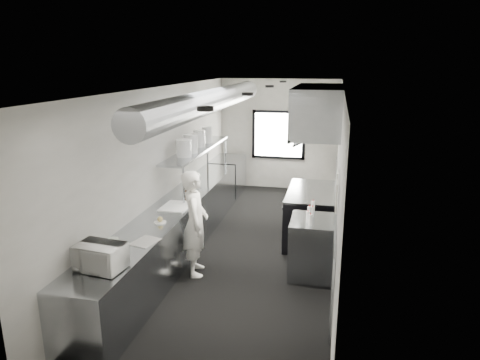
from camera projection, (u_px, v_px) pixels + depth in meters
The scene contains 35 objects.
floor at pixel (247, 249), 7.68m from camera, with size 3.00×8.00×0.01m, color black.
ceiling at pixel (248, 88), 6.94m from camera, with size 3.00×8.00×0.01m, color silver.
wall_back at pixel (279, 135), 11.08m from camera, with size 3.00×0.02×2.80m, color beige.
wall_front at pixel (150, 290), 3.54m from camera, with size 3.00×0.02×2.80m, color beige.
wall_left at pixel (164, 168), 7.62m from camera, with size 0.02×8.00×2.80m, color beige.
wall_right at pixel (338, 177), 7.00m from camera, with size 0.02×8.00×2.80m, color beige.
wall_cladding at pixel (334, 220), 7.51m from camera, with size 0.03×5.50×1.10m, color #99A1A6.
hvac_duct at pixel (213, 100), 7.53m from camera, with size 0.40×0.40×6.40m, color gray.
service_window at pixel (278, 135), 11.05m from camera, with size 1.36×0.05×1.25m.
exhaust_hood at pixel (318, 110), 7.48m from camera, with size 0.81×2.20×0.88m.
prep_counter at pixel (175, 230), 7.33m from camera, with size 0.70×6.00×0.90m, color #99A1A6.
pass_shelf at pixel (198, 150), 8.47m from camera, with size 0.45×3.00×0.68m.
range at pixel (310, 215), 8.00m from camera, with size 0.88×1.60×0.94m.
bottle_station at pixel (311, 247), 6.66m from camera, with size 0.65×0.80×0.90m, color #99A1A6.
far_work_table at pixel (228, 176), 10.82m from camera, with size 0.70×1.20×0.90m, color #99A1A6.
notice_sheet_a at pixel (337, 185), 5.82m from camera, with size 0.02×0.28×0.38m, color silver.
notice_sheet_b at pixel (337, 196), 5.51m from camera, with size 0.02×0.28×0.38m, color silver.
line_cook at pixel (195, 223), 6.61m from camera, with size 0.60×0.39×1.65m, color white.
microwave at pixel (100, 257), 4.94m from camera, with size 0.50×0.38×0.30m, color silver.
deli_tub_a at pixel (105, 251), 5.34m from camera, with size 0.14×0.14×0.10m, color beige.
deli_tub_b at pixel (113, 243), 5.57m from camera, with size 0.15×0.15×0.11m, color beige.
newspaper at pixel (145, 242), 5.73m from camera, with size 0.29×0.36×0.01m, color silver.
small_plate at pixel (160, 222), 6.41m from camera, with size 0.18×0.18×0.02m, color silver.
pastry at pixel (160, 219), 6.40m from camera, with size 0.08×0.08×0.08m, color #CFB96D.
cutting_board at pixel (176, 206), 7.11m from camera, with size 0.43×0.57×0.02m, color white.
knife_block at pixel (186, 182), 8.14m from camera, with size 0.10×0.21×0.23m, color brown.
plate_stack_a at pixel (184, 148), 7.67m from camera, with size 0.26×0.26×0.31m, color silver.
plate_stack_b at pixel (191, 144), 8.01m from camera, with size 0.27×0.27×0.34m, color silver.
plate_stack_c at pixel (199, 139), 8.57m from camera, with size 0.23×0.23×0.33m, color silver.
plate_stack_d at pixel (207, 135), 8.99m from camera, with size 0.21×0.21×0.33m, color silver.
squeeze_bottle_a at pixel (310, 220), 6.29m from camera, with size 0.06×0.06×0.17m, color white.
squeeze_bottle_b at pixel (308, 217), 6.41m from camera, with size 0.06×0.06×0.17m, color white.
squeeze_bottle_c at pixel (309, 213), 6.56m from camera, with size 0.06×0.06×0.19m, color white.
squeeze_bottle_d at pixel (312, 212), 6.64m from camera, with size 0.05×0.05×0.16m, color white.
squeeze_bottle_e at pixel (313, 206), 6.85m from camera, with size 0.06×0.06×0.18m, color white.
Camera 1 is at (1.41, -6.95, 3.20)m, focal length 32.52 mm.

